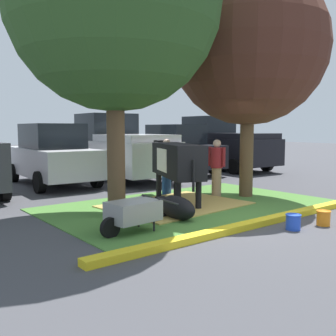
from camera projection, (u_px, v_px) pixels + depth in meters
ground_plane at (240, 221)px, 7.89m from camera, size 80.00×80.00×0.00m
grass_island at (191, 205)px, 9.43m from camera, size 6.79×4.22×0.02m
curb_yellow at (268, 221)px, 7.67m from camera, size 7.99×0.24×0.12m
hay_bedding at (176, 205)px, 9.40m from camera, size 3.37×2.64×0.04m
shade_tree_left at (114, 4)px, 7.80m from camera, size 4.34×4.34×6.55m
shade_tree_right at (249, 47)px, 10.28m from camera, size 4.14×4.14×6.09m
cow_holstein at (176, 160)px, 9.68m from camera, size 1.60×3.00×1.53m
calf_lying at (176, 207)px, 8.05m from camera, size 0.60×1.32×0.48m
person_handler at (167, 165)px, 10.91m from camera, size 0.36×0.43×1.57m
person_visitor_near at (217, 166)px, 10.58m from camera, size 0.34×0.52×1.57m
wheelbarrow at (132, 212)px, 6.93m from camera, size 1.61×0.67×0.63m
bucket_blue at (293, 222)px, 7.19m from camera, size 0.29×0.29×0.29m
bucket_orange at (323, 218)px, 7.51m from camera, size 0.28×0.28×0.29m
sedan_silver at (52, 155)px, 12.85m from camera, size 2.19×4.48×2.02m
pickup_truck_maroon at (117, 149)px, 14.34m from camera, size 2.42×5.49×2.42m
sedan_blue at (176, 150)px, 16.15m from camera, size 2.19×4.48×2.02m
pickup_truck_black at (221, 145)px, 17.81m from camera, size 2.42×5.49×2.42m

